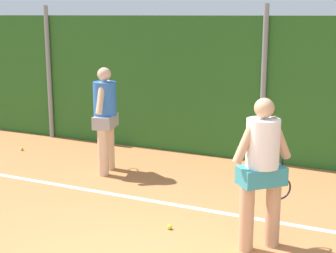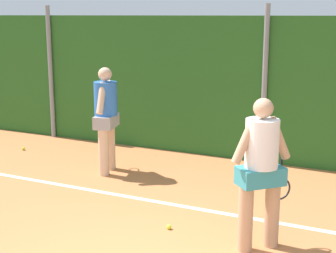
% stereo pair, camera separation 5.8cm
% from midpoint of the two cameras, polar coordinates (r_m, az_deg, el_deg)
% --- Properties ---
extents(ground_plane, '(26.18, 26.18, 0.00)m').
position_cam_midpoint_polar(ground_plane, '(6.65, 2.53, -12.07)').
color(ground_plane, '#C67542').
extents(hedge_fence_backdrop, '(17.02, 0.25, 2.75)m').
position_cam_midpoint_polar(hedge_fence_backdrop, '(9.68, 11.26, 4.04)').
color(hedge_fence_backdrop, '#286023').
rests_on(hedge_fence_backdrop, ground_plane).
extents(fence_post_left, '(0.10, 0.10, 2.97)m').
position_cam_midpoint_polar(fence_post_left, '(11.72, -13.00, 5.94)').
color(fence_post_left, gray).
rests_on(fence_post_left, ground_plane).
extents(fence_post_center, '(0.10, 0.10, 2.97)m').
position_cam_midpoint_polar(fence_post_center, '(9.50, 11.03, 4.54)').
color(fence_post_center, gray).
rests_on(fence_post_center, ground_plane).
extents(court_baseline_paint, '(12.44, 0.10, 0.01)m').
position_cam_midpoint_polar(court_baseline_paint, '(7.38, 5.15, -9.52)').
color(court_baseline_paint, white).
rests_on(court_baseline_paint, ground_plane).
extents(player_foreground_near, '(0.60, 0.67, 1.84)m').
position_cam_midpoint_polar(player_foreground_near, '(6.02, 10.76, -4.44)').
color(player_foreground_near, tan).
rests_on(player_foreground_near, ground_plane).
extents(player_midcourt, '(0.45, 0.82, 1.88)m').
position_cam_midpoint_polar(player_midcourt, '(8.91, -6.83, 1.37)').
color(player_midcourt, beige).
rests_on(player_midcourt, ground_plane).
extents(tennis_ball_3, '(0.07, 0.07, 0.07)m').
position_cam_midpoint_polar(tennis_ball_3, '(6.77, 0.35, -11.29)').
color(tennis_ball_3, '#CCDB33').
rests_on(tennis_ball_3, ground_plane).
extents(tennis_ball_4, '(0.07, 0.07, 0.07)m').
position_cam_midpoint_polar(tennis_ball_4, '(8.52, 11.56, -6.45)').
color(tennis_ball_4, '#CCDB33').
rests_on(tennis_ball_4, ground_plane).
extents(tennis_ball_6, '(0.07, 0.07, 0.07)m').
position_cam_midpoint_polar(tennis_ball_6, '(10.93, -15.90, -2.43)').
color(tennis_ball_6, '#CCDB33').
rests_on(tennis_ball_6, ground_plane).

